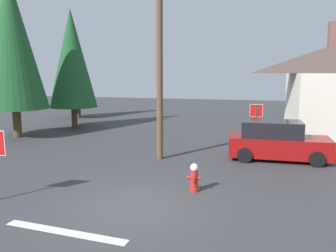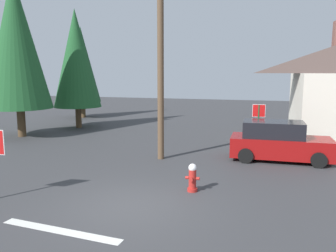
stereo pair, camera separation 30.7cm
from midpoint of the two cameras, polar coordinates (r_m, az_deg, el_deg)
name	(u,v)px [view 2 (the right image)]	position (r m, az deg, el deg)	size (l,w,h in m)	color
ground_plane	(129,207)	(10.30, -5.64, -13.25)	(80.00, 80.00, 0.10)	#38383A
lane_stop_bar	(60,231)	(9.09, -16.50, -16.35)	(3.34, 0.30, 0.01)	silver
fire_hydrant	(192,178)	(11.25, 4.87, -8.58)	(0.46, 0.40, 0.92)	#AD231E
utility_pole	(161,58)	(14.97, -0.65, 11.17)	(1.60, 0.28, 8.48)	brown
stop_sign_far	(259,117)	(18.60, 15.28, 1.52)	(0.66, 0.08, 2.18)	#1E4C28
parked_car	(278,142)	(15.83, 18.39, -2.53)	(4.28, 2.07, 1.72)	maroon
pine_tree_tall_left	(82,65)	(30.01, -13.89, 9.87)	(3.03, 3.03, 7.58)	#4C3823
pine_tree_mid_left	(76,59)	(24.59, -14.66, 10.76)	(3.22, 3.22, 8.06)	#4C3823
pine_tree_short_left	(16,42)	(22.20, -23.56, 12.71)	(3.79, 3.79, 9.48)	#4C3823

